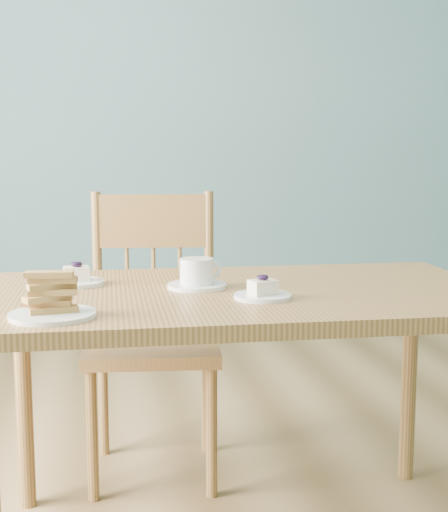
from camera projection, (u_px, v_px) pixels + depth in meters
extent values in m
cube|color=slate|center=(184.00, 111.00, 4.22)|extent=(5.00, 0.01, 2.70)
cube|color=olive|center=(245.00, 297.00, 1.92)|extent=(1.39, 0.81, 0.04)
cylinder|color=olive|center=(24.00, 399.00, 2.20)|extent=(0.05, 0.05, 0.70)
cylinder|color=olive|center=(409.00, 379.00, 2.39)|extent=(0.05, 0.05, 0.70)
cube|color=olive|center=(153.00, 347.00, 2.40)|extent=(0.48, 0.47, 0.04)
cylinder|color=olive|center=(92.00, 436.00, 2.25)|extent=(0.04, 0.04, 0.43)
cylinder|color=olive|center=(212.00, 432.00, 2.28)|extent=(0.04, 0.04, 0.43)
cylinder|color=olive|center=(103.00, 398.00, 2.60)|extent=(0.04, 0.04, 0.43)
cylinder|color=olive|center=(207.00, 395.00, 2.63)|extent=(0.04, 0.04, 0.43)
cylinder|color=olive|center=(97.00, 261.00, 2.54)|extent=(0.03, 0.03, 0.49)
cylinder|color=olive|center=(209.00, 260.00, 2.57)|extent=(0.03, 0.03, 0.49)
cube|color=olive|center=(153.00, 221.00, 2.53)|extent=(0.38, 0.07, 0.19)
cylinder|color=olive|center=(127.00, 288.00, 2.56)|extent=(0.01, 0.01, 0.29)
cylinder|color=olive|center=(154.00, 288.00, 2.57)|extent=(0.01, 0.01, 0.29)
cylinder|color=olive|center=(180.00, 287.00, 2.57)|extent=(0.01, 0.01, 0.29)
cylinder|color=silver|center=(263.00, 296.00, 1.79)|extent=(0.15, 0.15, 0.01)
cube|color=#F5E2BC|center=(263.00, 287.00, 1.79)|extent=(0.08, 0.07, 0.04)
ellipsoid|color=black|center=(263.00, 277.00, 1.79)|extent=(0.03, 0.03, 0.01)
sphere|color=black|center=(266.00, 277.00, 1.79)|extent=(0.01, 0.01, 0.01)
sphere|color=black|center=(259.00, 277.00, 1.79)|extent=(0.01, 0.01, 0.01)
sphere|color=black|center=(265.00, 278.00, 1.78)|extent=(0.01, 0.01, 0.01)
cylinder|color=silver|center=(77.00, 283.00, 1.98)|extent=(0.16, 0.16, 0.01)
cube|color=#F5E2BC|center=(76.00, 274.00, 1.98)|extent=(0.07, 0.06, 0.04)
ellipsoid|color=black|center=(76.00, 264.00, 1.98)|extent=(0.03, 0.03, 0.01)
sphere|color=black|center=(80.00, 264.00, 1.98)|extent=(0.01, 0.01, 0.01)
sphere|color=black|center=(73.00, 264.00, 1.98)|extent=(0.01, 0.01, 0.01)
sphere|color=black|center=(77.00, 265.00, 1.97)|extent=(0.01, 0.01, 0.01)
cylinder|color=silver|center=(197.00, 286.00, 1.94)|extent=(0.16, 0.16, 0.01)
cylinder|color=silver|center=(197.00, 271.00, 1.93)|extent=(0.11, 0.11, 0.07)
cylinder|color=olive|center=(197.00, 261.00, 1.93)|extent=(0.08, 0.08, 0.00)
torus|color=silver|center=(212.00, 270.00, 1.95)|extent=(0.05, 0.02, 0.05)
cylinder|color=silver|center=(53.00, 315.00, 1.59)|extent=(0.19, 0.19, 0.01)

